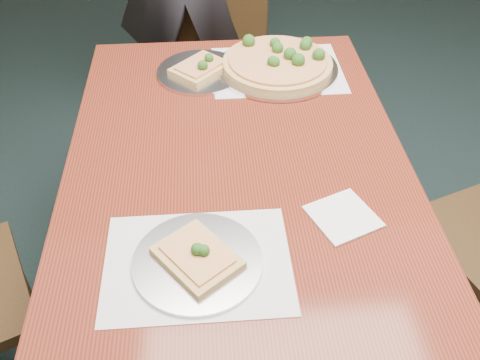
{
  "coord_description": "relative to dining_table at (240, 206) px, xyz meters",
  "views": [
    {
      "loc": [
        -0.38,
        -0.88,
        1.65
      ],
      "look_at": [
        -0.3,
        0.12,
        0.75
      ],
      "focal_mm": 40.0,
      "sensor_mm": 36.0,
      "label": 1
    }
  ],
  "objects": [
    {
      "name": "napkin",
      "position": [
        0.23,
        -0.15,
        0.09
      ],
      "size": [
        0.18,
        0.18,
        0.01
      ],
      "primitive_type": "cube",
      "rotation": [
        0.0,
        0.0,
        0.39
      ],
      "color": "white",
      "rests_on": "dining_table"
    },
    {
      "name": "placemat_near",
      "position": [
        -0.11,
        -0.26,
        0.09
      ],
      "size": [
        0.4,
        0.3,
        0.0
      ],
      "primitive_type": "cube",
      "color": "white",
      "rests_on": "dining_table"
    },
    {
      "name": "chair_far",
      "position": [
        -0.02,
        1.1,
        -0.14
      ],
      "size": [
        0.5,
        0.5,
        0.91
      ],
      "rotation": [
        0.0,
        0.0,
        -0.22
      ],
      "color": "black",
      "rests_on": "ground"
    },
    {
      "name": "slice_plate_far",
      "position": [
        -0.09,
        0.53,
        0.1
      ],
      "size": [
        0.28,
        0.28,
        0.06
      ],
      "color": "silver",
      "rests_on": "dining_table"
    },
    {
      "name": "pizza_pan",
      "position": [
        0.17,
        0.53,
        0.12
      ],
      "size": [
        0.39,
        0.39,
        0.07
      ],
      "color": "silver",
      "rests_on": "dining_table"
    },
    {
      "name": "placemat_main",
      "position": [
        0.16,
        0.53,
        0.09
      ],
      "size": [
        0.42,
        0.32,
        0.0
      ],
      "primitive_type": "cube",
      "color": "white",
      "rests_on": "dining_table"
    },
    {
      "name": "dining_table",
      "position": [
        0.0,
        0.0,
        0.0
      ],
      "size": [
        0.9,
        1.5,
        0.75
      ],
      "color": "#511910",
      "rests_on": "ground"
    },
    {
      "name": "slice_plate_near",
      "position": [
        -0.11,
        -0.26,
        0.11
      ],
      "size": [
        0.28,
        0.28,
        0.05
      ],
      "color": "silver",
      "rests_on": "dining_table"
    }
  ]
}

